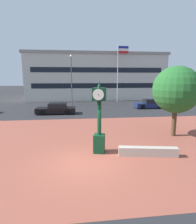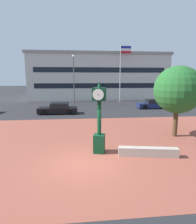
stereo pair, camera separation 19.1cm
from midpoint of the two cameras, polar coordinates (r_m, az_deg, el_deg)
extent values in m
plane|color=#262628|center=(9.89, -3.44, -15.04)|extent=(200.00, 200.00, 0.00)
cube|color=brown|center=(12.89, -4.07, -8.87)|extent=(44.00, 14.49, 0.01)
cube|color=#ADA393|center=(10.88, 15.35, -11.55)|extent=(3.22, 0.95, 0.50)
cube|color=#0C381E|center=(10.95, 0.87, -9.46)|extent=(0.75, 0.75, 1.06)
cylinder|color=#0C381E|center=(10.54, 0.90, -1.73)|extent=(0.23, 0.23, 1.95)
cube|color=#0C381E|center=(10.34, 0.92, 5.43)|extent=(0.85, 0.85, 0.69)
cylinder|color=silver|center=(10.70, 1.21, 5.59)|extent=(0.58, 0.19, 0.59)
sphere|color=black|center=(10.72, 1.23, 5.60)|extent=(0.05, 0.05, 0.05)
cylinder|color=silver|center=(9.99, 0.60, 5.26)|extent=(0.58, 0.19, 0.59)
sphere|color=black|center=(9.97, 0.59, 5.25)|extent=(0.05, 0.05, 0.05)
cone|color=#0C381E|center=(10.31, 0.93, 8.30)|extent=(0.24, 0.24, 0.35)
cylinder|color=#4C3823|center=(14.91, 22.63, -2.76)|extent=(0.34, 0.34, 2.14)
sphere|color=#236028|center=(14.60, 23.26, 6.19)|extent=(3.35, 3.35, 3.35)
sphere|color=#236028|center=(15.47, 25.00, 5.00)|extent=(2.18, 2.18, 2.18)
cube|color=navy|center=(27.67, 16.06, 1.98)|extent=(4.02, 1.74, 0.64)
cube|color=black|center=(27.67, 16.50, 3.13)|extent=(1.85, 1.49, 0.56)
cylinder|color=black|center=(26.50, 14.18, 1.45)|extent=(0.64, 0.22, 0.64)
cylinder|color=black|center=(28.00, 13.07, 1.96)|extent=(0.64, 0.22, 0.64)
cylinder|color=black|center=(27.45, 19.08, 1.49)|extent=(0.64, 0.22, 0.64)
cylinder|color=black|center=(28.90, 17.75, 1.98)|extent=(0.64, 0.22, 0.64)
cube|color=black|center=(23.05, -11.75, 0.57)|extent=(4.62, 1.92, 0.64)
cube|color=black|center=(22.94, -11.23, 1.96)|extent=(2.14, 1.61, 0.56)
cylinder|color=black|center=(22.46, -15.60, -0.15)|extent=(0.64, 0.23, 0.64)
cylinder|color=black|center=(24.11, -14.85, 0.58)|extent=(0.64, 0.23, 0.64)
cylinder|color=black|center=(22.10, -8.34, -0.04)|extent=(0.64, 0.23, 0.64)
cylinder|color=black|center=(23.77, -8.09, 0.69)|extent=(0.64, 0.23, 0.64)
cylinder|color=silver|center=(33.88, 6.85, 11.27)|extent=(0.12, 0.12, 9.76)
sphere|color=gold|center=(34.34, 7.04, 19.54)|extent=(0.14, 0.14, 0.14)
cube|color=navy|center=(34.48, 8.63, 18.77)|extent=(1.76, 0.02, 0.41)
cube|color=white|center=(34.43, 8.61, 18.10)|extent=(1.76, 0.02, 0.41)
cube|color=red|center=(34.37, 8.59, 17.43)|extent=(1.76, 0.02, 0.41)
cube|color=beige|center=(42.15, -0.17, 10.25)|extent=(26.54, 14.33, 8.48)
cube|color=gray|center=(42.39, -0.17, 16.33)|extent=(27.07, 14.61, 0.50)
cube|color=black|center=(35.04, 1.01, 7.95)|extent=(23.89, 0.04, 0.90)
cube|color=black|center=(35.04, 1.03, 12.57)|extent=(23.89, 0.04, 0.90)
cylinder|color=#4C4C51|center=(29.86, -7.10, 9.08)|extent=(0.14, 0.14, 7.32)
sphere|color=white|center=(30.03, -7.26, 16.37)|extent=(0.36, 0.36, 0.36)
camera|label=1|loc=(0.10, -89.48, 0.09)|focal=30.32mm
camera|label=2|loc=(0.10, 90.52, -0.09)|focal=30.32mm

